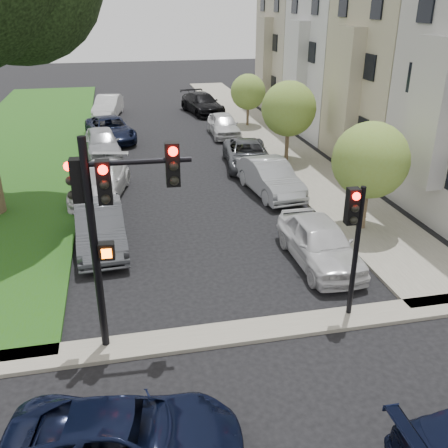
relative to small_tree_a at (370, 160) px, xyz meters
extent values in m
plane|color=black|center=(-6.20, -7.59, -2.90)|extent=(140.00, 140.00, 0.00)
cube|color=#23520F|center=(-15.20, 16.41, -2.84)|extent=(8.00, 44.00, 0.12)
cube|color=slate|center=(0.55, 16.41, -2.84)|extent=(3.50, 44.00, 0.12)
cube|color=slate|center=(-6.20, -5.59, -2.84)|extent=(60.00, 1.00, 0.12)
cube|color=#BABABA|center=(2.45, 0.41, 1.60)|extent=(0.70, 2.20, 5.50)
cube|color=black|center=(2.75, 0.41, 2.60)|extent=(0.08, 3.60, 6.00)
cube|color=#9E9684|center=(6.30, 7.91, 2.10)|extent=(7.00, 7.40, 10.00)
cube|color=#9E9684|center=(2.45, 7.91, 1.60)|extent=(0.70, 2.20, 5.50)
cube|color=black|center=(2.75, 7.91, 2.60)|extent=(0.08, 3.60, 6.00)
cube|color=#A7A7A7|center=(6.30, 15.41, 2.10)|extent=(7.00, 7.40, 10.00)
cube|color=#A7A7A7|center=(2.45, 15.41, 1.60)|extent=(0.70, 2.20, 5.50)
cube|color=black|center=(2.75, 15.41, 2.60)|extent=(0.08, 3.60, 6.00)
cube|color=#9D9275|center=(6.30, 22.91, 2.10)|extent=(7.00, 7.40, 10.00)
cube|color=#9D9275|center=(2.45, 22.91, 1.60)|extent=(0.70, 2.20, 5.50)
cube|color=black|center=(2.75, 22.91, 2.60)|extent=(0.08, 3.60, 6.00)
cylinder|color=#4F3D28|center=(0.00, 0.00, -1.86)|extent=(0.21, 0.21, 2.08)
sphere|color=olive|center=(0.00, 0.00, 0.01)|extent=(2.91, 2.91, 2.91)
cylinder|color=#4F3D28|center=(0.00, 9.48, -1.83)|extent=(0.21, 0.21, 2.14)
sphere|color=olive|center=(0.00, 9.48, 0.10)|extent=(3.00, 3.00, 3.00)
cylinder|color=#4F3D28|center=(0.00, 18.23, -2.02)|extent=(0.18, 0.18, 1.77)
sphere|color=olive|center=(0.00, 18.23, -0.42)|extent=(2.48, 2.48, 2.48)
cylinder|color=black|center=(-10.00, -5.39, -0.05)|extent=(0.21, 0.21, 5.70)
cylinder|color=black|center=(-8.79, -5.39, 2.14)|extent=(2.42, 0.23, 0.13)
cube|color=black|center=(-9.62, -5.39, 1.70)|extent=(0.34, 0.30, 1.04)
cube|color=black|center=(-8.03, -5.39, 2.03)|extent=(0.34, 0.30, 1.04)
cube|color=black|center=(-10.22, -5.12, 1.70)|extent=(0.30, 0.34, 1.04)
sphere|color=#FF0C05|center=(-9.62, -5.56, 2.05)|extent=(0.22, 0.22, 0.22)
sphere|color=black|center=(-9.62, -5.56, 1.35)|extent=(0.22, 0.22, 0.22)
cube|color=black|center=(-9.73, -5.39, -0.05)|extent=(0.39, 0.29, 0.42)
cube|color=#FF5905|center=(-9.73, -5.55, -0.05)|extent=(0.24, 0.03, 0.24)
cylinder|color=black|center=(-3.09, -5.39, -0.90)|extent=(0.15, 0.15, 4.01)
cube|color=black|center=(-3.35, -5.39, 0.58)|extent=(0.32, 0.28, 1.00)
sphere|color=#FF0C05|center=(-3.35, -5.55, 0.91)|extent=(0.21, 0.21, 0.21)
imported|color=black|center=(-9.58, -9.18, -2.26)|extent=(4.91, 2.86, 1.28)
imported|color=silver|center=(-2.73, -2.17, -2.11)|extent=(1.93, 4.70, 1.60)
imported|color=#999BA0|center=(-2.41, 4.78, -2.10)|extent=(2.26, 5.03, 1.60)
imported|color=#3F4247|center=(-2.41, 8.98, -2.19)|extent=(2.94, 5.35, 1.42)
imported|color=silver|center=(-2.25, 15.97, -2.15)|extent=(1.90, 4.49, 1.51)
imported|color=black|center=(-2.41, 23.47, -2.10)|extent=(3.26, 5.84, 1.60)
imported|color=#3F4247|center=(-10.15, 0.70, -2.10)|extent=(1.97, 4.95, 1.60)
imported|color=silver|center=(-10.20, 6.02, -2.15)|extent=(3.15, 5.53, 1.51)
imported|color=#999BA0|center=(-10.19, 12.92, -2.10)|extent=(2.36, 4.90, 1.61)
imported|color=black|center=(-9.71, 16.29, -2.15)|extent=(3.58, 5.85, 1.51)
imported|color=silver|center=(-9.83, 23.91, -2.10)|extent=(2.55, 5.10, 1.61)
camera|label=1|loc=(-9.19, -16.54, 5.53)|focal=40.00mm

